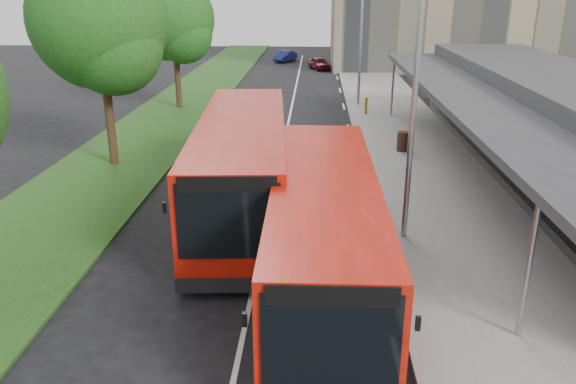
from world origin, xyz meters
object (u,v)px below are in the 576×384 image
(bollard, at_px, (366,106))
(car_far, at_px, (286,56))
(lamp_post_far, at_px, (360,30))
(litter_bin, at_px, (402,141))
(lamp_post_near, at_px, (412,82))
(car_near, at_px, (319,63))
(tree_mid, at_px, (100,29))
(tree_far, at_px, (174,25))
(bus_second, at_px, (243,166))
(bus_main, at_px, (324,231))

(bollard, distance_m, car_far, 26.02)
(lamp_post_far, height_order, litter_bin, lamp_post_far)
(lamp_post_near, bearing_deg, car_near, 93.56)
(tree_mid, xyz_separation_m, tree_far, (0.00, 12.00, -0.55))
(bus_second, xyz_separation_m, car_far, (-0.75, 40.60, -1.11))
(lamp_post_far, bearing_deg, litter_bin, -82.85)
(bus_main, bearing_deg, tree_mid, 131.16)
(lamp_post_near, distance_m, lamp_post_far, 20.00)
(lamp_post_near, relative_size, lamp_post_far, 1.00)
(tree_far, xyz_separation_m, car_near, (8.83, 17.92, -4.48))
(litter_bin, relative_size, car_far, 0.27)
(bollard, bearing_deg, bus_second, -109.14)
(lamp_post_near, bearing_deg, tree_far, 120.29)
(lamp_post_near, distance_m, bus_second, 6.15)
(tree_mid, bearing_deg, lamp_post_near, -32.36)
(tree_mid, height_order, car_near, tree_mid)
(tree_far, height_order, lamp_post_far, lamp_post_far)
(bus_second, bearing_deg, tree_far, 105.83)
(lamp_post_far, bearing_deg, bollard, -82.84)
(bus_main, bearing_deg, car_near, 89.46)
(bus_second, relative_size, car_far, 3.54)
(car_far, bearing_deg, car_near, -34.54)
(lamp_post_far, xyz_separation_m, bus_main, (-2.36, -22.82, -3.21))
(bus_main, xyz_separation_m, car_near, (0.06, 39.80, -0.96))
(tree_mid, bearing_deg, bollard, 41.57)
(bus_second, distance_m, car_far, 40.62)
(car_far, bearing_deg, bollard, -52.56)
(lamp_post_far, xyz_separation_m, bus_second, (-4.96, -18.06, -3.08))
(bollard, bearing_deg, car_near, 97.64)
(tree_mid, xyz_separation_m, car_far, (5.42, 35.48, -5.05))
(lamp_post_near, distance_m, car_near, 37.28)
(lamp_post_near, bearing_deg, bollard, 88.84)
(bollard, bearing_deg, tree_far, 170.98)
(lamp_post_far, bearing_deg, tree_far, -175.13)
(tree_mid, xyz_separation_m, litter_bin, (12.46, 2.29, -4.99))
(tree_far, height_order, bus_main, tree_far)
(tree_far, height_order, car_near, tree_far)
(tree_mid, relative_size, lamp_post_near, 1.08)
(tree_mid, bearing_deg, car_near, 73.57)
(bus_second, relative_size, car_near, 3.55)
(car_far, bearing_deg, lamp_post_far, -51.81)
(tree_mid, xyz_separation_m, lamp_post_far, (11.13, 12.95, -0.86))
(lamp_post_far, bearing_deg, lamp_post_near, -90.00)
(tree_far, relative_size, litter_bin, 8.90)
(bus_main, xyz_separation_m, car_far, (-3.35, 45.35, -0.98))
(lamp_post_near, xyz_separation_m, litter_bin, (1.34, 9.34, -4.13))
(tree_far, height_order, bollard, tree_far)
(litter_bin, relative_size, car_near, 0.27)
(lamp_post_far, distance_m, bus_main, 23.17)
(tree_mid, relative_size, bus_second, 0.75)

